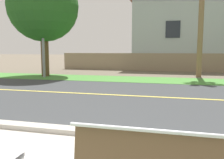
{
  "coord_description": "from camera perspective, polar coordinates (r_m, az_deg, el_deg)",
  "views": [
    {
      "loc": [
        1.28,
        -1.9,
        1.66
      ],
      "look_at": [
        -0.03,
        3.25,
        1.0
      ],
      "focal_mm": 38.1,
      "sensor_mm": 36.0,
      "label": 1
    }
  ],
  "objects": [
    {
      "name": "curb_edge",
      "position": [
        4.73,
        -2.46,
        -12.8
      ],
      "size": [
        44.0,
        0.3,
        0.11
      ],
      "primitive_type": "cube",
      "color": "#ADA89E",
      "rests_on": "ground_plane"
    },
    {
      "name": "garden_wall",
      "position": [
        19.42,
        6.5,
        4.23
      ],
      "size": [
        13.0,
        0.36,
        1.4
      ],
      "primitive_type": "cube",
      "color": "gray",
      "rests_on": "ground_plane"
    },
    {
      "name": "road_centre_line",
      "position": [
        8.66,
        5.48,
        -3.93
      ],
      "size": [
        48.0,
        0.14,
        0.01
      ],
      "primitive_type": "cube",
      "color": "#E0CC4C",
      "rests_on": "ground_plane"
    },
    {
      "name": "streetlamp",
      "position": [
        15.22,
        -16.04,
        15.44
      ],
      "size": [
        0.24,
        2.1,
        6.87
      ],
      "color": "gray",
      "rests_on": "ground_plane"
    },
    {
      "name": "house_across_street",
      "position": [
        22.62,
        21.16,
        10.76
      ],
      "size": [
        12.57,
        6.91,
        6.48
      ],
      "color": "#A3ADB2",
      "rests_on": "ground_plane"
    },
    {
      "name": "ground_plane",
      "position": [
        10.12,
        6.78,
        -2.39
      ],
      "size": [
        140.0,
        140.0,
        0.0
      ],
      "primitive_type": "plane",
      "color": "#665B4C"
    },
    {
      "name": "shade_tree_far_left",
      "position": [
        15.76,
        -15.92,
        17.79
      ],
      "size": [
        4.34,
        4.34,
        7.16
      ],
      "color": "brown",
      "rests_on": "ground_plane"
    },
    {
      "name": "far_verge_grass",
      "position": [
        13.41,
        8.65,
        -0.06
      ],
      "size": [
        48.0,
        2.8,
        0.02
      ],
      "primitive_type": "cube",
      "color": "#478438",
      "rests_on": "ground_plane"
    },
    {
      "name": "street_asphalt",
      "position": [
        8.66,
        5.48,
        -3.96
      ],
      "size": [
        52.0,
        8.0,
        0.01
      ],
      "primitive_type": "cube",
      "color": "#383A3D",
      "rests_on": "ground_plane"
    }
  ]
}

